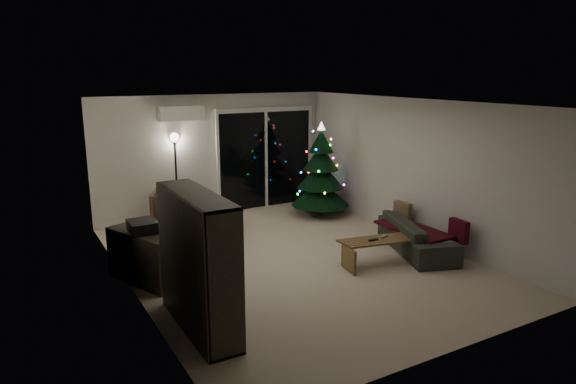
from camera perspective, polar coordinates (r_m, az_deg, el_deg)
name	(u,v)px	position (r m, az deg, el deg)	size (l,w,h in m)	color
room	(273,179)	(9.49, -1.69, 1.48)	(6.50, 7.51, 2.60)	beige
bookshelf	(181,266)	(5.98, -11.79, -8.00)	(0.41, 1.63, 1.63)	black
media_cabinet	(145,257)	(7.65, -15.58, -6.94)	(0.45, 1.20, 0.75)	black
stereo	(143,226)	(7.51, -15.80, -3.68)	(0.38, 0.45, 0.16)	black
armchair	(177,209)	(9.97, -12.23, -1.88)	(0.85, 0.88, 0.80)	brown
ottoman	(213,224)	(9.52, -8.31, -3.50)	(0.51, 0.51, 0.46)	#C4B59B
cardboard_box_a	(182,274)	(7.53, -11.67, -8.93)	(0.41, 0.31, 0.29)	silver
cardboard_box_b	(224,238)	(8.93, -7.18, -5.10)	(0.44, 0.33, 0.31)	silver
side_table	(219,213)	(10.09, -7.73, -2.36)	(0.41, 0.41, 0.51)	black
floor_lamp	(176,178)	(10.64, -12.30, 1.54)	(0.27, 0.27, 1.69)	black
sofa	(417,235)	(8.90, 14.15, -4.69)	(1.86, 0.73, 0.54)	black
sofa_throw	(413,229)	(8.80, 13.72, -4.04)	(0.58, 1.34, 0.04)	#3D0613
cushion_a	(403,212)	(9.46, 12.62, -2.15)	(0.11, 0.36, 0.36)	#796E4F
cushion_b	(459,231)	(8.59, 18.43, -4.11)	(0.11, 0.36, 0.36)	#3D0613
coffee_table	(380,251)	(8.23, 10.22, -6.49)	(1.28, 0.45, 0.41)	brown
remote_a	(373,240)	(8.07, 9.46, -5.26)	(0.16, 0.05, 0.02)	black
remote_b	(384,236)	(8.25, 10.59, -4.87)	(0.15, 0.04, 0.02)	slate
christmas_tree	(321,169)	(10.63, 3.66, 2.54)	(1.21, 1.21, 1.96)	black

